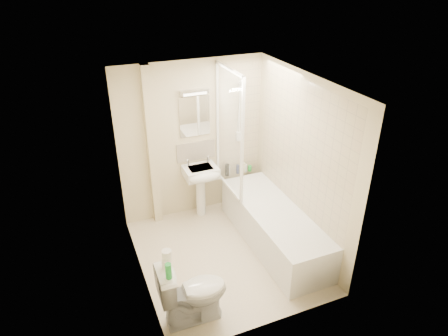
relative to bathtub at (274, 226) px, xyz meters
name	(u,v)px	position (x,y,z in m)	size (l,w,h in m)	color
floor	(224,255)	(-0.75, 0.00, -0.29)	(2.50, 2.50, 0.00)	beige
wall_back	(192,141)	(-0.75, 1.25, 0.91)	(2.20, 0.02, 2.40)	beige
wall_left	(135,197)	(-1.85, 0.00, 0.91)	(0.02, 2.50, 2.40)	beige
wall_right	(301,163)	(0.35, 0.00, 0.91)	(0.02, 2.50, 2.40)	beige
ceiling	(224,83)	(-0.75, 0.00, 2.11)	(2.20, 2.50, 0.02)	white
tile_back	(239,120)	(0.00, 1.24, 1.14)	(0.70, 0.01, 1.75)	beige
tile_right	(302,148)	(0.34, 0.00, 1.14)	(0.01, 2.10, 1.75)	beige
pipe_boxing	(152,149)	(-1.37, 1.19, 0.91)	(0.12, 0.12, 2.40)	beige
splashback	(196,151)	(-0.70, 1.24, 0.74)	(0.60, 0.01, 0.30)	beige
mirror	(195,116)	(-0.70, 1.24, 1.29)	(0.46, 0.01, 0.60)	white
strip_light	(194,92)	(-0.70, 1.21, 1.66)	(0.42, 0.07, 0.07)	silver
bathtub	(274,226)	(0.00, 0.00, 0.00)	(0.70, 2.10, 0.55)	white
shower_screen	(229,132)	(-0.35, 0.80, 1.16)	(0.04, 0.92, 1.80)	white
shower_fixture	(240,113)	(0.00, 1.19, 1.26)	(0.10, 0.16, 0.99)	white
pedestal_sink	(202,178)	(-0.70, 1.01, 0.38)	(0.50, 0.47, 0.96)	white
bottle_black_a	(227,170)	(-0.22, 1.16, 0.36)	(0.07, 0.07, 0.19)	black
bottle_white_a	(229,171)	(-0.20, 1.16, 0.34)	(0.05, 0.05, 0.16)	silver
bottle_blue	(238,169)	(-0.04, 1.16, 0.33)	(0.05, 0.05, 0.15)	navy
bottle_cream	(244,168)	(0.07, 1.16, 0.34)	(0.06, 0.06, 0.16)	beige
bottle_white_b	(245,168)	(0.09, 1.16, 0.33)	(0.06, 0.06, 0.13)	silver
bottle_green	(250,168)	(0.18, 1.16, 0.31)	(0.06, 0.06, 0.09)	green
toilet	(193,292)	(-1.47, -0.85, 0.09)	(0.76, 0.45, 0.76)	white
toilet_roll_lower	(167,263)	(-1.72, -0.77, 0.52)	(0.10, 0.10, 0.09)	white
toilet_roll_upper	(167,254)	(-1.70, -0.75, 0.61)	(0.10, 0.10, 0.10)	white
green_bottle	(169,271)	(-1.74, -0.94, 0.56)	(0.06, 0.06, 0.18)	green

